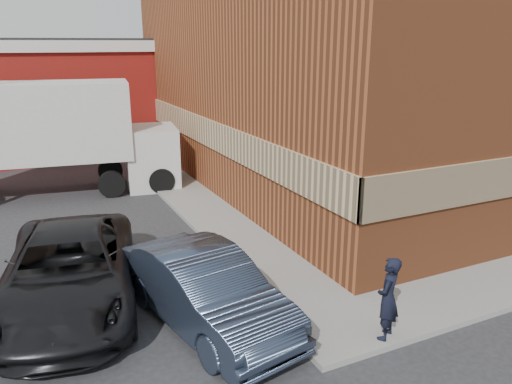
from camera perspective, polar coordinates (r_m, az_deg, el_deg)
name	(u,v)px	position (r m, az deg, el deg)	size (l,w,h in m)	color
ground	(295,316)	(10.62, 4.48, -13.99)	(90.00, 90.00, 0.00)	#28282B
brick_building	(369,61)	(21.39, 12.75, 14.38)	(14.25, 18.25, 9.36)	brown
sidewalk_west	(187,195)	(18.45, -7.94, -0.30)	(1.80, 18.00, 0.12)	gray
man	(388,298)	(9.64, 14.85, -11.66)	(0.59, 0.38, 1.61)	black
sedan	(206,290)	(10.00, -5.76, -11.11)	(1.61, 4.62, 1.52)	#2C364A
suv_a	(69,271)	(11.34, -20.63, -8.43)	(2.66, 5.77, 1.60)	black
box_truck	(63,130)	(19.53, -21.20, 6.57)	(8.52, 3.66, 4.07)	silver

